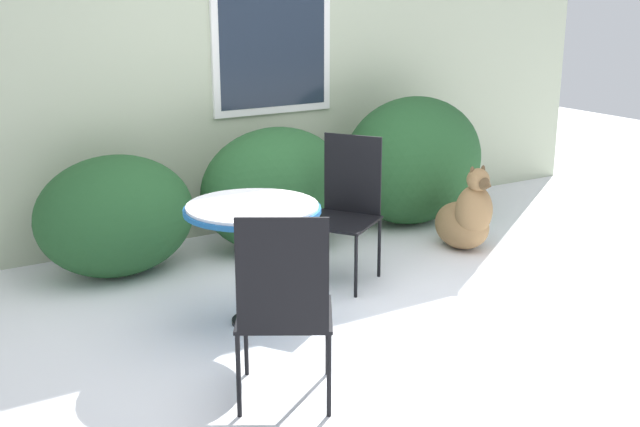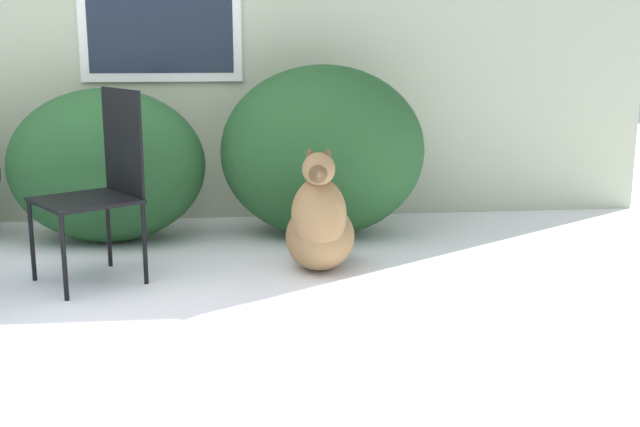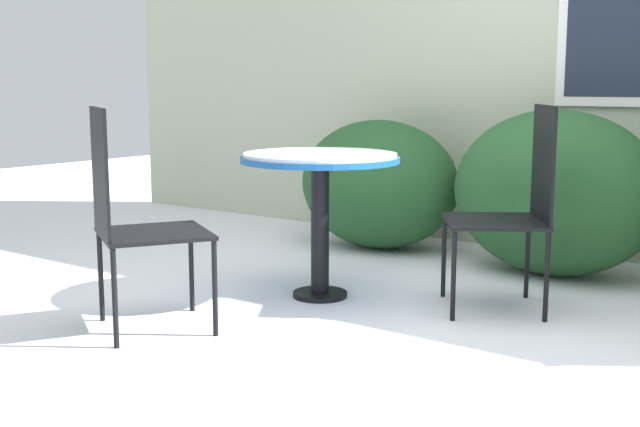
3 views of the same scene
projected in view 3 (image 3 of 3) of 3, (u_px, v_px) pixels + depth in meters
The scene contains 7 objects.
ground_plane at pixel (391, 334), 3.65m from camera, with size 16.00×16.00×0.00m, color white.
house_wall at pixel (575, 31), 5.15m from camera, with size 8.00×0.10×2.88m.
shrub_left at pixel (378, 184), 5.51m from camera, with size 1.15×0.84×0.88m.
shrub_middle at pixel (554, 193), 4.71m from camera, with size 1.24×0.79×0.98m.
patio_table at pixel (320, 176), 4.19m from camera, with size 0.83×0.83×0.77m.
patio_chair_near_table at pixel (514, 202), 3.97m from camera, with size 0.66×0.66×1.02m.
patio_chair_far_side at pixel (132, 214), 3.61m from camera, with size 0.65×0.65×1.02m.
Camera 3 is at (1.82, -3.03, 1.12)m, focal length 45.00 mm.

